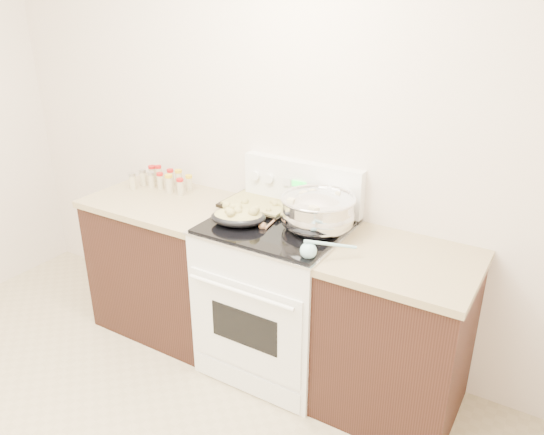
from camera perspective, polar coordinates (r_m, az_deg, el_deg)
The scene contains 9 objects.
counter_left at distance 3.61m, azimuth -10.89°, elevation -4.79°, with size 0.93×0.67×0.92m.
counter_right at distance 2.93m, azimuth 13.22°, elevation -12.27°, with size 0.73×0.67×0.92m.
kitchen_range at distance 3.15m, azimuth 0.52°, elevation -8.18°, with size 0.78×0.73×1.22m.
mixing_bowl at distance 2.85m, azimuth 4.93°, elevation 0.53°, with size 0.48×0.48×0.24m.
roasting_pan at distance 2.92m, azimuth -3.65°, elevation 0.17°, with size 0.37×0.32×0.11m.
baking_sheet at distance 3.16m, azimuth -1.24°, elevation 1.48°, with size 0.43×0.31×0.06m.
wooden_spoon at distance 2.91m, azimuth -0.56°, elevation -0.67°, with size 0.06×0.25×0.04m.
blue_ladle at distance 2.58m, azimuth 4.19°, elevation -3.50°, with size 0.23×0.20×0.10m.
spice_jars at distance 3.59m, azimuth -11.67°, elevation 4.02°, with size 0.39×0.23×0.13m.
Camera 1 is at (1.71, -0.89, 2.15)m, focal length 35.00 mm.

